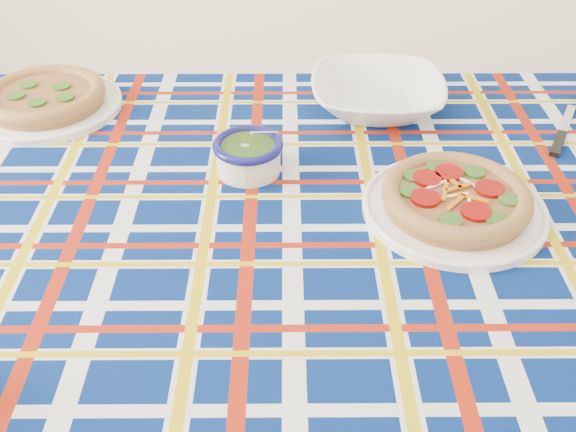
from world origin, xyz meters
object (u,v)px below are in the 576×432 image
(main_focaccia_plate, at_px, (456,197))
(pesto_bowl, at_px, (248,153))
(serving_bowl, at_px, (377,95))
(dining_table, at_px, (331,248))

(main_focaccia_plate, distance_m, pesto_bowl, 0.36)
(pesto_bowl, distance_m, serving_bowl, 0.34)
(dining_table, relative_size, pesto_bowl, 14.99)
(dining_table, bearing_deg, pesto_bowl, 139.53)
(serving_bowl, bearing_deg, pesto_bowl, -121.29)
(dining_table, xyz_separation_m, pesto_bowl, (-0.17, 0.08, 0.12))
(serving_bowl, bearing_deg, dining_table, -90.91)
(dining_table, height_order, serving_bowl, serving_bowl)
(main_focaccia_plate, xyz_separation_m, serving_bowl, (-0.19, 0.32, 0.00))
(dining_table, distance_m, serving_bowl, 0.39)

